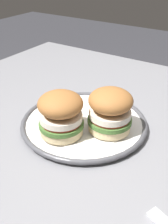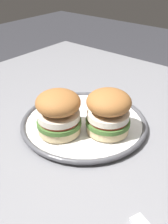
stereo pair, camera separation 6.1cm
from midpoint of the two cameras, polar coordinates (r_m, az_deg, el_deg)
dining_table at (r=0.70m, az=6.47°, el=-12.23°), size 1.20×1.03×0.76m
dinner_plate at (r=0.67m, az=2.62°, el=-2.32°), size 0.31×0.31×0.02m
sandwich_half_left at (r=0.60m, az=8.31°, el=-0.01°), size 0.14×0.14×0.10m
sandwich_half_right at (r=0.60m, az=-2.46°, el=-0.05°), size 0.14×0.14×0.10m
orange_peel_curled at (r=0.70m, az=6.49°, el=0.60°), size 0.08×0.08×0.01m
orange_peel_strip_long at (r=0.73m, az=-3.83°, el=1.73°), size 0.06×0.04×0.01m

